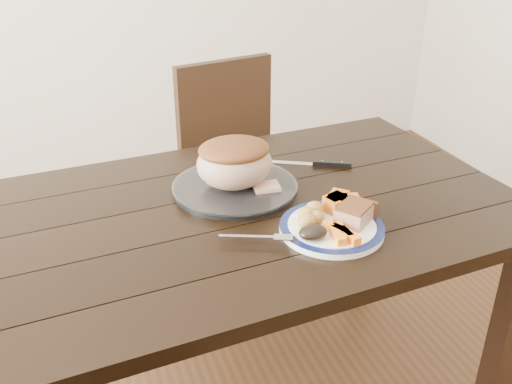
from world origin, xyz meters
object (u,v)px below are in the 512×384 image
object	(u,v)px
dinner_plate	(332,228)
fork	(262,237)
dining_table	(226,240)
serving_platter	(235,189)
carving_knife	(319,163)
pork_slice	(354,214)
chair_far	(239,165)
roast_joint	(234,164)

from	to	relation	value
dinner_plate	fork	distance (m)	0.19
dining_table	serving_platter	xyz separation A→B (m)	(0.06, 0.10, 0.10)
fork	carving_knife	xyz separation A→B (m)	(0.33, 0.37, -0.01)
pork_slice	serving_platter	bearing A→B (deg)	126.52
dining_table	fork	world-z (taller)	fork
dining_table	pork_slice	bearing A→B (deg)	-35.63
dinner_plate	pork_slice	bearing A→B (deg)	-4.76
dinner_plate	carving_knife	size ratio (longest dim) A/B	0.89
serving_platter	pork_slice	world-z (taller)	pork_slice
serving_platter	fork	size ratio (longest dim) A/B	2.01
chair_far	carving_knife	xyz separation A→B (m)	(0.08, -0.56, 0.23)
fork	roast_joint	size ratio (longest dim) A/B	0.81
carving_knife	serving_platter	bearing A→B (deg)	-136.66
fork	dining_table	bearing A→B (deg)	121.87
dinner_plate	roast_joint	world-z (taller)	roast_joint
chair_far	pork_slice	bearing A→B (deg)	77.78
serving_platter	pork_slice	xyz separation A→B (m)	(0.22, -0.29, 0.03)
pork_slice	fork	xyz separation A→B (m)	(-0.24, 0.01, -0.02)
fork	carving_knife	bearing A→B (deg)	70.84
dinner_plate	carving_knife	distance (m)	0.40
fork	roast_joint	distance (m)	0.30
dining_table	pork_slice	xyz separation A→B (m)	(0.28, -0.20, 0.13)
roast_joint	fork	bearing A→B (deg)	-95.12
dinner_plate	pork_slice	distance (m)	0.07
serving_platter	fork	bearing A→B (deg)	-95.12
pork_slice	roast_joint	bearing A→B (deg)	126.52
dining_table	serving_platter	size ratio (longest dim) A/B	4.83
dining_table	roast_joint	distance (m)	0.21
dining_table	roast_joint	bearing A→B (deg)	58.87
fork	chair_far	bearing A→B (deg)	97.47
chair_far	serving_platter	distance (m)	0.72
chair_far	fork	size ratio (longest dim) A/B	5.44
pork_slice	carving_knife	world-z (taller)	pork_slice
dinner_plate	fork	size ratio (longest dim) A/B	1.52
dining_table	dinner_plate	xyz separation A→B (m)	(0.22, -0.19, 0.10)
dining_table	dinner_plate	distance (m)	0.31
serving_platter	fork	world-z (taller)	fork
pork_slice	dining_table	bearing A→B (deg)	144.37
chair_far	roast_joint	bearing A→B (deg)	58.94
carving_knife	dining_table	bearing A→B (deg)	-125.57
dinner_plate	roast_joint	bearing A→B (deg)	118.93
pork_slice	fork	bearing A→B (deg)	178.65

